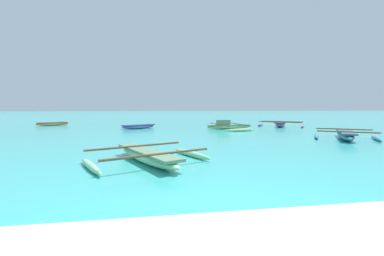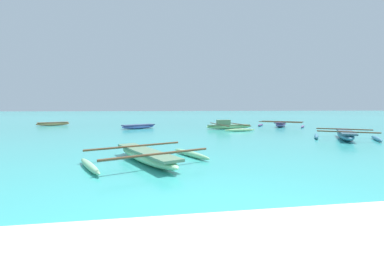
{
  "view_description": "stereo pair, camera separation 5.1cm",
  "coord_description": "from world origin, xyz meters",
  "px_view_note": "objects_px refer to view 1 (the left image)",
  "views": [
    {
      "loc": [
        -1.23,
        -2.71,
        1.73
      ],
      "look_at": [
        1.7,
        15.39,
        0.25
      ],
      "focal_mm": 24.0,
      "sensor_mm": 36.0,
      "label": 1
    },
    {
      "loc": [
        -1.18,
        -2.72,
        1.73
      ],
      "look_at": [
        1.7,
        15.39,
        0.25
      ],
      "focal_mm": 24.0,
      "sensor_mm": 36.0,
      "label": 2
    }
  ],
  "objects_px": {
    "moored_boat_4": "(228,126)",
    "moored_boat_0": "(281,124)",
    "moored_boat_5": "(138,126)",
    "moored_boat_1": "(345,135)",
    "moored_boat_2": "(53,124)",
    "moored_boat_3": "(147,156)"
  },
  "relations": [
    {
      "from": "moored_boat_0",
      "to": "moored_boat_3",
      "type": "bearing_deg",
      "value": 177.25
    },
    {
      "from": "moored_boat_4",
      "to": "moored_boat_0",
      "type": "bearing_deg",
      "value": 10.54
    },
    {
      "from": "moored_boat_3",
      "to": "moored_boat_5",
      "type": "distance_m",
      "value": 13.09
    },
    {
      "from": "moored_boat_2",
      "to": "moored_boat_5",
      "type": "xyz_separation_m",
      "value": [
        8.17,
        -4.82,
        0.0
      ]
    },
    {
      "from": "moored_boat_2",
      "to": "moored_boat_4",
      "type": "distance_m",
      "value": 16.49
    },
    {
      "from": "moored_boat_2",
      "to": "moored_boat_5",
      "type": "relative_size",
      "value": 0.95
    },
    {
      "from": "moored_boat_5",
      "to": "moored_boat_4",
      "type": "bearing_deg",
      "value": -41.28
    },
    {
      "from": "moored_boat_1",
      "to": "moored_boat_2",
      "type": "bearing_deg",
      "value": 89.44
    },
    {
      "from": "moored_boat_1",
      "to": "moored_boat_5",
      "type": "relative_size",
      "value": 1.32
    },
    {
      "from": "moored_boat_2",
      "to": "moored_boat_4",
      "type": "xyz_separation_m",
      "value": [
        15.27,
        -6.22,
        0.05
      ]
    },
    {
      "from": "moored_boat_2",
      "to": "moored_boat_4",
      "type": "relative_size",
      "value": 0.59
    },
    {
      "from": "moored_boat_0",
      "to": "moored_boat_2",
      "type": "distance_m",
      "value": 21.11
    },
    {
      "from": "moored_boat_3",
      "to": "moored_boat_2",
      "type": "bearing_deg",
      "value": -177.72
    },
    {
      "from": "moored_boat_4",
      "to": "moored_boat_5",
      "type": "bearing_deg",
      "value": 164.28
    },
    {
      "from": "moored_boat_5",
      "to": "moored_boat_3",
      "type": "bearing_deg",
      "value": -116.34
    },
    {
      "from": "moored_boat_2",
      "to": "moored_boat_3",
      "type": "bearing_deg",
      "value": -89.63
    },
    {
      "from": "moored_boat_4",
      "to": "moored_boat_1",
      "type": "bearing_deg",
      "value": -63.43
    },
    {
      "from": "moored_boat_2",
      "to": "moored_boat_4",
      "type": "height_order",
      "value": "moored_boat_4"
    },
    {
      "from": "moored_boat_4",
      "to": "moored_boat_5",
      "type": "relative_size",
      "value": 1.62
    },
    {
      "from": "moored_boat_0",
      "to": "moored_boat_2",
      "type": "relative_size",
      "value": 1.47
    },
    {
      "from": "moored_boat_1",
      "to": "moored_boat_3",
      "type": "bearing_deg",
      "value": 146.17
    },
    {
      "from": "moored_boat_5",
      "to": "moored_boat_1",
      "type": "bearing_deg",
      "value": -67.2
    }
  ]
}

